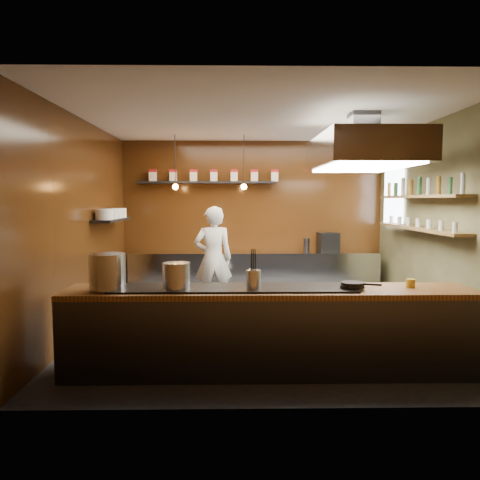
{
  "coord_description": "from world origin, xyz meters",
  "views": [
    {
      "loc": [
        -0.41,
        -6.55,
        1.87
      ],
      "look_at": [
        -0.29,
        0.4,
        1.27
      ],
      "focal_mm": 35.0,
      "sensor_mm": 36.0,
      "label": 1
    }
  ],
  "objects_px": {
    "stockpot_large": "(107,271)",
    "espresso_machine": "(328,242)",
    "chef": "(213,259)",
    "extractor_hood": "(363,151)",
    "stockpot_small": "(176,276)"
  },
  "relations": [
    {
      "from": "stockpot_large",
      "to": "espresso_machine",
      "type": "distance_m",
      "value": 4.93
    },
    {
      "from": "chef",
      "to": "stockpot_large",
      "type": "bearing_deg",
      "value": 62.48
    },
    {
      "from": "extractor_hood",
      "to": "espresso_machine",
      "type": "xyz_separation_m",
      "value": [
        0.1,
        2.55,
        -1.42
      ]
    },
    {
      "from": "stockpot_large",
      "to": "stockpot_small",
      "type": "distance_m",
      "value": 0.72
    },
    {
      "from": "extractor_hood",
      "to": "stockpot_large",
      "type": "distance_m",
      "value": 3.55
    },
    {
      "from": "extractor_hood",
      "to": "stockpot_large",
      "type": "bearing_deg",
      "value": -157.13
    },
    {
      "from": "extractor_hood",
      "to": "stockpot_small",
      "type": "xyz_separation_m",
      "value": [
        -2.3,
        -1.27,
        -1.43
      ]
    },
    {
      "from": "extractor_hood",
      "to": "stockpot_small",
      "type": "relative_size",
      "value": 6.85
    },
    {
      "from": "stockpot_small",
      "to": "espresso_machine",
      "type": "distance_m",
      "value": 4.51
    },
    {
      "from": "chef",
      "to": "extractor_hood",
      "type": "bearing_deg",
      "value": 131.34
    },
    {
      "from": "stockpot_large",
      "to": "stockpot_small",
      "type": "relative_size",
      "value": 1.3
    },
    {
      "from": "stockpot_small",
      "to": "espresso_machine",
      "type": "xyz_separation_m",
      "value": [
        2.39,
        3.82,
        0.0
      ]
    },
    {
      "from": "extractor_hood",
      "to": "stockpot_large",
      "type": "xyz_separation_m",
      "value": [
        -3.02,
        -1.27,
        -1.38
      ]
    },
    {
      "from": "extractor_hood",
      "to": "chef",
      "type": "height_order",
      "value": "extractor_hood"
    },
    {
      "from": "stockpot_large",
      "to": "espresso_machine",
      "type": "xyz_separation_m",
      "value": [
        3.11,
        3.82,
        -0.04
      ]
    }
  ]
}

